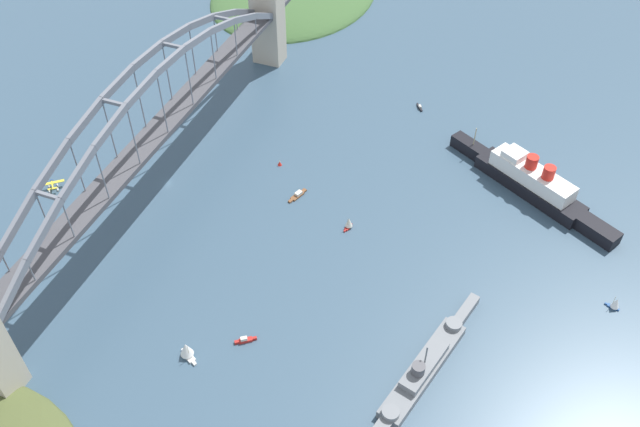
{
  "coord_description": "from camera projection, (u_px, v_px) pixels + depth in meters",
  "views": [
    {
      "loc": [
        201.11,
        158.88,
        221.91
      ],
      "look_at": [
        0.0,
        79.37,
        8.0
      ],
      "focal_mm": 38.2,
      "sensor_mm": 36.0,
      "label": 1
    }
  ],
  "objects": [
    {
      "name": "channel_marker_buoy",
      "position": [
        280.0,
        163.0,
        339.3
      ],
      "size": [
        2.2,
        2.2,
        2.75
      ],
      "color": "red",
      "rests_on": "ground"
    },
    {
      "name": "small_boat_3",
      "position": [
        245.0,
        340.0,
        264.47
      ],
      "size": [
        6.16,
        7.75,
        2.58
      ],
      "color": "#B2231E",
      "rests_on": "ground"
    },
    {
      "name": "harbor_arch_bridge",
      "position": [
        158.0,
        134.0,
        309.32
      ],
      "size": [
        298.35,
        16.86,
        65.53
      ],
      "color": "#BCB29E",
      "rests_on": "ground"
    },
    {
      "name": "small_boat_5",
      "position": [
        186.0,
        350.0,
        257.61
      ],
      "size": [
        6.98,
        8.87,
        8.63
      ],
      "color": "silver",
      "rests_on": "ground"
    },
    {
      "name": "small_boat_0",
      "position": [
        616.0,
        303.0,
        274.4
      ],
      "size": [
        4.1,
        6.05,
        6.74
      ],
      "color": "#234C8C",
      "rests_on": "ground"
    },
    {
      "name": "ground_plane",
      "position": [
        168.0,
        183.0,
        330.55
      ],
      "size": [
        1400.0,
        1400.0,
        0.0
      ],
      "primitive_type": "plane",
      "color": "#385166"
    },
    {
      "name": "naval_cruiser",
      "position": [
        422.0,
        370.0,
        252.22
      ],
      "size": [
        83.4,
        25.51,
        17.37
      ],
      "color": "slate",
      "rests_on": "ground"
    },
    {
      "name": "ocean_liner",
      "position": [
        531.0,
        182.0,
        321.77
      ],
      "size": [
        53.36,
        87.11,
        20.07
      ],
      "color": "black",
      "rests_on": "ground"
    },
    {
      "name": "small_boat_6",
      "position": [
        298.0,
        195.0,
        323.44
      ],
      "size": [
        11.63,
        5.41,
        2.17
      ],
      "color": "brown",
      "rests_on": "ground"
    },
    {
      "name": "small_boat_4",
      "position": [
        349.0,
        223.0,
        306.96
      ],
      "size": [
        6.05,
        3.99,
        6.63
      ],
      "color": "#B2231E",
      "rests_on": "ground"
    },
    {
      "name": "small_boat_1",
      "position": [
        420.0,
        107.0,
        373.61
      ],
      "size": [
        6.29,
        4.97,
        2.13
      ],
      "color": "black",
      "rests_on": "ground"
    },
    {
      "name": "seaplane_taxiing_near_bridge",
      "position": [
        53.0,
        186.0,
        326.12
      ],
      "size": [
        9.16,
        9.94,
        4.92
      ],
      "color": "#B7B7B2",
      "rests_on": "ground"
    }
  ]
}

